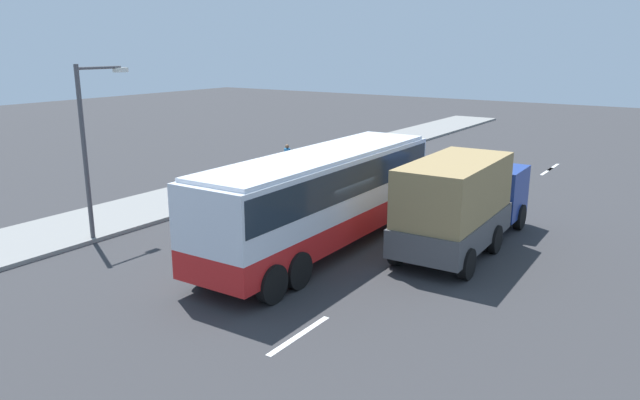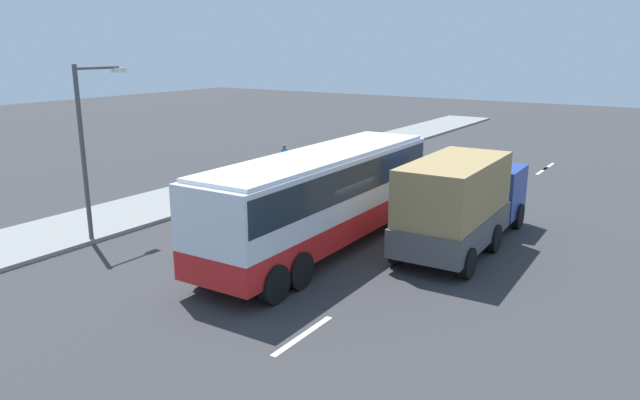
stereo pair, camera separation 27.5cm
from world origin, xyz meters
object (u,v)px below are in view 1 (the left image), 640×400
street_lamp (90,137)px  cargo_truck (463,200)px  pedestrian_near_curb (287,157)px  coach_bus (322,191)px

street_lamp → cargo_truck: bearing=-59.8°
cargo_truck → street_lamp: street_lamp is taller
cargo_truck → street_lamp: size_ratio=1.30×
cargo_truck → pedestrian_near_curb: bearing=62.2°
cargo_truck → pedestrian_near_curb: size_ratio=4.96×
coach_bus → street_lamp: size_ratio=1.85×
pedestrian_near_curb → coach_bus: bearing=168.2°
cargo_truck → street_lamp: 13.02m
coach_bus → cargo_truck: bearing=-53.3°
pedestrian_near_curb → street_lamp: size_ratio=0.26×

